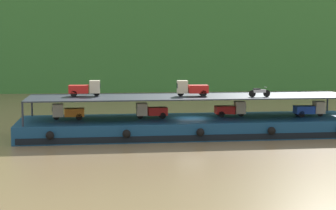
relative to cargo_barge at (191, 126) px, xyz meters
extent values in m
plane|color=olive|center=(0.00, 0.03, -0.75)|extent=(400.00, 400.00, 0.00)
cube|color=navy|center=(0.00, 0.03, 0.00)|extent=(30.20, 7.90, 1.50)
cube|color=black|center=(0.00, -3.94, -0.40)|extent=(29.60, 0.06, 0.50)
sphere|color=black|center=(-12.08, -4.12, 0.10)|extent=(0.67, 0.67, 0.67)
sphere|color=black|center=(-6.04, -4.12, 0.10)|extent=(0.67, 0.67, 0.67)
sphere|color=black|center=(0.00, -4.12, 0.10)|extent=(0.67, 0.67, 0.67)
sphere|color=black|center=(6.04, -4.12, 0.10)|extent=(0.67, 0.67, 0.67)
cylinder|color=#232833|center=(14.22, 3.50, 1.75)|extent=(0.16, 0.16, 2.00)
cylinder|color=#232833|center=(-14.22, 3.50, 1.75)|extent=(0.16, 0.16, 2.00)
cylinder|color=#232833|center=(-14.22, -3.44, 1.75)|extent=(0.16, 0.16, 2.00)
cube|color=#232833|center=(0.00, 0.03, 2.70)|extent=(28.60, 7.10, 0.10)
cube|color=orange|center=(-10.30, 0.49, 1.38)|extent=(1.74, 1.25, 0.70)
cube|color=beige|center=(-11.70, 0.45, 1.58)|extent=(0.93, 1.03, 1.10)
cube|color=#19232D|center=(-12.17, 0.43, 1.69)|extent=(0.07, 0.85, 0.38)
cylinder|color=black|center=(-11.85, 0.44, 1.03)|extent=(0.56, 0.16, 0.56)
cylinder|color=black|center=(-9.91, 1.04, 1.03)|extent=(0.56, 0.16, 0.56)
cylinder|color=black|center=(-9.88, -0.02, 1.03)|extent=(0.56, 0.16, 0.56)
cube|color=red|center=(-3.02, 0.32, 1.38)|extent=(1.72, 1.23, 0.70)
cube|color=beige|center=(-4.42, 0.30, 1.58)|extent=(0.92, 1.02, 1.10)
cube|color=#19232D|center=(-4.89, 0.29, 1.69)|extent=(0.06, 0.85, 0.38)
cylinder|color=black|center=(-4.57, 0.29, 1.03)|extent=(0.56, 0.15, 0.56)
cylinder|color=black|center=(-2.63, 0.86, 1.03)|extent=(0.56, 0.15, 0.56)
cylinder|color=black|center=(-2.60, -0.20, 1.03)|extent=(0.56, 0.15, 0.56)
cube|color=red|center=(3.17, 0.62, 1.38)|extent=(1.72, 1.23, 0.70)
cube|color=beige|center=(4.56, 0.60, 1.58)|extent=(0.92, 1.02, 1.10)
cube|color=#19232D|center=(5.03, 0.59, 1.69)|extent=(0.06, 0.85, 0.38)
cylinder|color=black|center=(4.71, 0.59, 1.03)|extent=(0.56, 0.15, 0.56)
cylinder|color=black|center=(2.75, 0.10, 1.03)|extent=(0.56, 0.15, 0.56)
cylinder|color=black|center=(2.78, 1.16, 1.03)|extent=(0.56, 0.15, 0.56)
cube|color=#1E47B7|center=(10.34, -0.27, 1.38)|extent=(1.73, 1.24, 0.70)
cube|color=beige|center=(11.74, -0.30, 1.58)|extent=(0.92, 1.02, 1.10)
cube|color=#19232D|center=(12.21, -0.31, 1.69)|extent=(0.06, 0.85, 0.38)
cylinder|color=black|center=(11.89, -0.31, 1.03)|extent=(0.56, 0.15, 0.56)
cylinder|color=black|center=(9.92, -0.79, 1.03)|extent=(0.56, 0.15, 0.56)
cylinder|color=black|center=(9.95, 0.27, 1.03)|extent=(0.56, 0.15, 0.56)
cube|color=red|center=(-9.90, 0.69, 3.38)|extent=(1.73, 1.24, 0.70)
cube|color=beige|center=(-8.50, 0.65, 3.58)|extent=(0.93, 1.02, 1.10)
cube|color=#19232D|center=(-8.03, 0.64, 3.69)|extent=(0.06, 0.85, 0.38)
cylinder|color=black|center=(-8.35, 0.65, 3.03)|extent=(0.56, 0.15, 0.56)
cylinder|color=black|center=(-10.31, 0.17, 3.03)|extent=(0.56, 0.15, 0.56)
cylinder|color=black|center=(-10.28, 1.23, 3.03)|extent=(0.56, 0.15, 0.56)
cube|color=red|center=(0.49, -0.55, 3.38)|extent=(1.77, 1.29, 0.70)
cube|color=beige|center=(-0.91, -0.47, 3.58)|extent=(0.96, 1.05, 1.10)
cube|color=#19232D|center=(-1.38, -0.44, 3.69)|extent=(0.09, 0.85, 0.38)
cylinder|color=black|center=(-1.06, -0.46, 3.03)|extent=(0.57, 0.17, 0.56)
cylinder|color=black|center=(0.92, -0.04, 3.03)|extent=(0.57, 0.17, 0.56)
cylinder|color=black|center=(0.86, -1.10, 3.03)|extent=(0.57, 0.17, 0.56)
cylinder|color=black|center=(6.21, -2.08, 3.05)|extent=(0.60, 0.12, 0.60)
cylinder|color=black|center=(4.91, -2.12, 3.05)|extent=(0.60, 0.12, 0.60)
cube|color=#B7B7BC|center=(5.56, -2.10, 3.27)|extent=(1.11, 0.24, 0.28)
cube|color=black|center=(5.31, -2.11, 3.45)|extent=(0.61, 0.22, 0.12)
cylinder|color=#B2B2B7|center=(6.11, -2.08, 3.60)|extent=(0.06, 0.55, 0.04)
camera|label=1|loc=(-8.70, -48.28, 6.99)|focal=59.42mm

